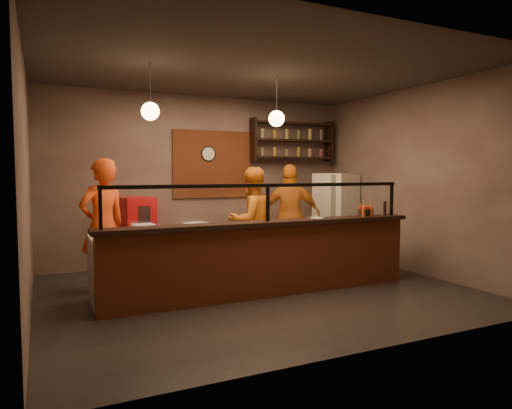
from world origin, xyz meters
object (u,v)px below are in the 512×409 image
fridge (335,215)px  condiment_caddy (365,213)px  cook_left (103,225)px  pizza_dough (247,227)px  cook_mid (251,221)px  wall_clock (208,154)px  cook_right (291,215)px  red_cooler (136,234)px  pepper_mill (385,208)px

fridge → condiment_caddy: 2.25m
cook_left → fridge: cook_left is taller
pizza_dough → condiment_caddy: (1.76, -0.60, 0.21)m
cook_left → cook_mid: (2.43, 0.09, -0.06)m
wall_clock → pizza_dough: wall_clock is taller
cook_right → red_cooler: 2.81m
condiment_caddy → fridge: bearing=66.7°
cook_mid → pizza_dough: 0.85m
wall_clock → cook_mid: wall_clock is taller
wall_clock → cook_left: (-2.15, -1.49, -1.13)m
fridge → cook_left: bearing=165.6°
cook_right → pepper_mill: (0.74, -1.70, 0.23)m
red_cooler → cook_left: bearing=-136.7°
cook_right → cook_mid: bearing=42.8°
pizza_dough → pepper_mill: pepper_mill is taller
cook_mid → pepper_mill: 2.20m
red_cooler → pepper_mill: (3.44, -2.45, 0.51)m
cook_mid → red_cooler: bearing=-40.8°
wall_clock → cook_right: (1.24, -1.06, -1.15)m
wall_clock → pizza_dough: bearing=-93.7°
fridge → pepper_mill: (-0.52, -2.07, 0.31)m
cook_right → red_cooler: cook_right is taller
cook_mid → fridge: (2.22, 0.71, -0.05)m
cook_left → cook_mid: size_ratio=1.06×
cook_right → fridge: size_ratio=1.10×
cook_mid → red_cooler: 2.06m
cook_right → pizza_dough: 1.75m
fridge → pepper_mill: size_ratio=7.80×
red_cooler → cook_right: bearing=-31.6°
red_cooler → condiment_caddy: bearing=-54.5°
wall_clock → fridge: (2.50, -0.69, -1.24)m
fridge → cook_right: bearing=172.2°
condiment_caddy → cook_mid: bearing=134.9°
fridge → wall_clock: bearing=140.4°
cook_right → red_cooler: (-2.70, 0.75, -0.29)m
cook_mid → fridge: cook_mid is taller
cook_mid → condiment_caddy: size_ratio=9.37×
cook_left → fridge: size_ratio=1.13×
wall_clock → cook_mid: size_ratio=0.16×
red_cooler → pepper_mill: 4.26m
pizza_dough → cook_mid: bearing=60.6°
red_cooler → pizza_dough: size_ratio=2.37×
cook_left → pizza_dough: bearing=139.1°
cook_mid → pizza_dough: size_ratio=3.30×
cook_left → condiment_caddy: bearing=138.7°
wall_clock → cook_right: wall_clock is taller
pizza_dough → pepper_mill: (2.12, -0.62, 0.26)m
cook_mid → cook_right: size_ratio=0.97×
cook_mid → pizza_dough: cook_mid is taller
cook_right → fridge: bearing=-140.1°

